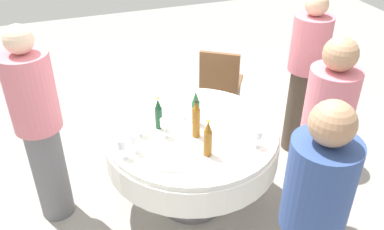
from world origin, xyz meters
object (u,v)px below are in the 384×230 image
object	(u,v)px
wine_glass_front	(257,135)
wine_glass_far	(123,145)
bottle_amber_east	(207,139)
plate_left	(172,115)
bottle_dark_green_west	(158,114)
person_west	(310,227)
wine_glass_outer	(164,124)
person_front	(323,136)
plate_right	(218,104)
bottle_green_front	(196,108)
person_south	(305,74)
wine_glass_right	(138,123)
bottle_amber_south	(196,120)
wine_glass_north	(135,139)
chair_north	(221,80)
person_east	(39,126)
dining_table	(192,145)

from	to	relation	value
wine_glass_front	wine_glass_far	bearing A→B (deg)	78.40
bottle_amber_east	plate_left	bearing A→B (deg)	8.31
bottle_dark_green_west	person_west	distance (m)	1.41
bottle_dark_green_west	wine_glass_outer	size ratio (longest dim) A/B	1.77
bottle_dark_green_west	wine_glass_far	bearing A→B (deg)	129.88
person_front	plate_right	bearing A→B (deg)	-115.79
bottle_green_front	person_south	bearing A→B (deg)	-74.96
wine_glass_outer	wine_glass_right	world-z (taller)	wine_glass_right
wine_glass_right	person_front	distance (m)	1.34
wine_glass_right	bottle_dark_green_west	bearing A→B (deg)	-74.06
bottle_amber_south	wine_glass_north	size ratio (longest dim) A/B	2.02
person_front	chair_north	bearing A→B (deg)	-143.41
wine_glass_outer	person_east	size ratio (longest dim) A/B	0.09
dining_table	person_west	xyz separation A→B (m)	(-1.22, -0.24, 0.26)
person_east	bottle_amber_south	bearing A→B (deg)	-94.45
wine_glass_far	dining_table	bearing A→B (deg)	-73.39
plate_left	wine_glass_front	bearing A→B (deg)	-142.80
dining_table	person_south	size ratio (longest dim) A/B	0.86
wine_glass_right	chair_north	xyz separation A→B (m)	(0.99, -1.08, -0.33)
chair_north	person_west	bearing A→B (deg)	-68.03
bottle_dark_green_west	plate_right	xyz separation A→B (m)	(0.16, -0.55, -0.11)
plate_right	chair_north	bearing A→B (deg)	-24.62
bottle_amber_east	plate_left	world-z (taller)	bottle_amber_east
wine_glass_right	chair_north	bearing A→B (deg)	-47.66
plate_right	person_south	xyz separation A→B (m)	(0.12, -0.91, 0.06)
bottle_dark_green_west	plate_left	size ratio (longest dim) A/B	1.10
dining_table	plate_right	bearing A→B (deg)	-50.64
bottle_green_front	wine_glass_north	size ratio (longest dim) A/B	1.93
bottle_amber_south	person_front	world-z (taller)	person_front
person_front	plate_left	bearing A→B (deg)	-97.68
wine_glass_outer	person_west	size ratio (longest dim) A/B	0.09
bottle_green_front	wine_glass_outer	bearing A→B (deg)	107.96
wine_glass_far	bottle_amber_south	bearing A→B (deg)	-82.27
wine_glass_north	person_south	bearing A→B (deg)	-73.05
bottle_amber_south	plate_right	xyz separation A→B (m)	(0.36, -0.32, -0.14)
person_south	person_front	world-z (taller)	person_front
bottle_amber_south	bottle_amber_east	distance (m)	0.24
wine_glass_north	plate_right	xyz separation A→B (m)	(0.40, -0.79, -0.10)
bottle_amber_south	plate_right	bearing A→B (deg)	-42.28
wine_glass_front	person_front	size ratio (longest dim) A/B	0.09
bottle_amber_south	dining_table	bearing A→B (deg)	-0.17
wine_glass_north	wine_glass_right	world-z (taller)	wine_glass_right
bottle_amber_east	bottle_green_front	size ratio (longest dim) A/B	0.98
bottle_dark_green_west	chair_north	distance (m)	1.35
chair_north	wine_glass_far	bearing A→B (deg)	-102.57
bottle_amber_south	person_front	xyz separation A→B (m)	(-0.41, -0.82, -0.06)
wine_glass_far	bottle_amber_east	bearing A→B (deg)	-106.03
person_south	chair_north	size ratio (longest dim) A/B	1.79
wine_glass_north	wine_glass_outer	size ratio (longest dim) A/B	1.02
dining_table	plate_right	distance (m)	0.45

